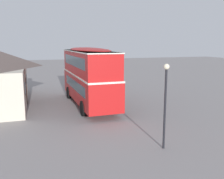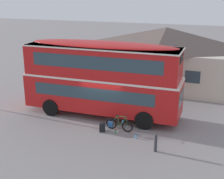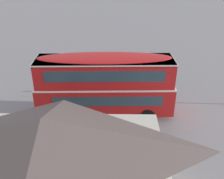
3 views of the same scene
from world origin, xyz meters
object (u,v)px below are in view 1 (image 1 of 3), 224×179
at_px(double_decker_bus, 89,74).
at_px(touring_bicycle, 104,95).
at_px(water_bottle_blue_sports, 107,95).
at_px(street_lamp, 165,97).
at_px(kerb_bollard, 113,88).
at_px(water_bottle_green_metal, 109,97).
at_px(backpack_on_ground, 112,97).

bearing_deg(double_decker_bus, touring_bicycle, -47.24).
bearing_deg(water_bottle_blue_sports, double_decker_bus, 140.07).
bearing_deg(street_lamp, kerb_bollard, -8.57).
bearing_deg(touring_bicycle, water_bottle_green_metal, -86.73).
relative_size(touring_bicycle, water_bottle_green_metal, 7.43).
bearing_deg(water_bottle_green_metal, touring_bicycle, 93.27).
relative_size(double_decker_bus, touring_bicycle, 5.95).
height_order(double_decker_bus, kerb_bollard, double_decker_bus).
distance_m(double_decker_bus, kerb_bollard, 5.97).
bearing_deg(backpack_on_ground, street_lamp, 175.14).
bearing_deg(water_bottle_blue_sports, backpack_on_ground, 175.71).
bearing_deg(kerb_bollard, street_lamp, 171.43).
bearing_deg(touring_bicycle, street_lamp, 177.76).
xyz_separation_m(backpack_on_ground, water_bottle_blue_sports, (2.06, -0.15, -0.17)).
bearing_deg(backpack_on_ground, kerb_bollard, -19.90).
relative_size(water_bottle_blue_sports, kerb_bollard, 0.27).
relative_size(double_decker_bus, street_lamp, 2.38).
distance_m(water_bottle_green_metal, street_lamp, 12.00).
relative_size(backpack_on_ground, kerb_bollard, 0.59).
relative_size(backpack_on_ground, water_bottle_green_metal, 2.51).
bearing_deg(double_decker_bus, water_bottle_blue_sports, -39.93).
bearing_deg(water_bottle_blue_sports, touring_bicycle, 153.53).
bearing_deg(street_lamp, touring_bicycle, -2.24).
xyz_separation_m(water_bottle_blue_sports, kerb_bollard, (1.31, -1.07, 0.38)).
xyz_separation_m(backpack_on_ground, street_lamp, (-10.86, 0.92, 2.34)).
distance_m(touring_bicycle, water_bottle_green_metal, 0.54).
bearing_deg(kerb_bollard, water_bottle_blue_sports, 140.95).
distance_m(double_decker_bus, street_lamp, 10.04).
bearing_deg(water_bottle_green_metal, backpack_on_ground, 179.62).
distance_m(touring_bicycle, water_bottle_blue_sports, 1.42).
height_order(touring_bicycle, backpack_on_ground, touring_bicycle).
height_order(touring_bicycle, water_bottle_green_metal, touring_bicycle).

